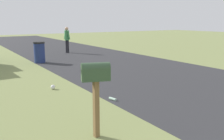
% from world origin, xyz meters
% --- Properties ---
extents(road_asphalt, '(60.00, 6.41, 0.01)m').
position_xyz_m(road_asphalt, '(6.00, -4.41, 0.00)').
color(road_asphalt, '#2D2D30').
rests_on(road_asphalt, ground).
extents(mailbox, '(0.36, 0.54, 1.38)m').
position_xyz_m(mailbox, '(5.16, 0.01, 1.10)').
color(mailbox, brown).
rests_on(mailbox, ground).
extents(trash_bin, '(0.56, 0.56, 1.05)m').
position_xyz_m(trash_bin, '(13.65, -1.47, 0.53)').
color(trash_bin, navy).
rests_on(trash_bin, ground).
extents(pedestrian, '(0.48, 0.30, 1.68)m').
position_xyz_m(pedestrian, '(16.42, -4.11, 0.97)').
color(pedestrian, black).
rests_on(pedestrian, ground).
extents(litter_bottle_near_hydrant, '(0.23, 0.13, 0.07)m').
position_xyz_m(litter_bottle_near_hydrant, '(6.73, -1.36, 0.04)').
color(litter_bottle_near_hydrant, '#B2D8BF').
rests_on(litter_bottle_near_hydrant, ground).
extents(litter_bag_midfield_a, '(0.14, 0.14, 0.14)m').
position_xyz_m(litter_bag_midfield_a, '(8.61, -0.38, 0.07)').
color(litter_bag_midfield_a, silver).
rests_on(litter_bag_midfield_a, ground).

